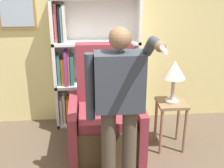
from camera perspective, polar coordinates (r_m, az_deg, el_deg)
name	(u,v)px	position (r m, az deg, el deg)	size (l,w,h in m)	color
wall_back	(95,27)	(4.39, -3.11, 10.40)	(8.00, 0.11, 2.80)	#DBCC84
bookcase	(88,66)	(4.37, -4.37, 3.37)	(1.19, 0.28, 1.84)	white
armchair	(106,120)	(3.91, -1.16, -6.63)	(0.89, 0.84, 1.32)	#4C3823
person_standing	(119,101)	(3.02, 1.34, -3.09)	(0.63, 0.78, 1.72)	#473D33
side_table	(171,113)	(3.98, 10.73, -5.16)	(0.35, 0.35, 0.64)	#846647
table_lamp	(174,71)	(3.76, 11.31, 2.26)	(0.27, 0.27, 0.53)	#B7B2A8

